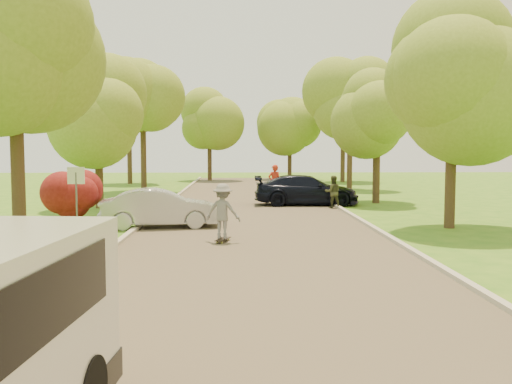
{
  "coord_description": "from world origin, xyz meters",
  "views": [
    {
      "loc": [
        -0.56,
        -14.52,
        2.79
      ],
      "look_at": [
        0.03,
        4.68,
        1.3
      ],
      "focal_mm": 40.0,
      "sensor_mm": 36.0,
      "label": 1
    }
  ],
  "objects": [
    {
      "name": "curb_left",
      "position": [
        -4.05,
        8.0,
        0.06
      ],
      "size": [
        0.18,
        60.0,
        0.12
      ],
      "primitive_type": "cube",
      "color": "#B2AD9E",
      "rests_on": "ground"
    },
    {
      "name": "dark_sedan",
      "position": [
        2.74,
        13.05,
        0.73
      ],
      "size": [
        5.09,
        2.14,
        1.47
      ],
      "primitive_type": "imported",
      "rotation": [
        0.0,
        0.0,
        1.55
      ],
      "color": "black",
      "rests_on": "ground"
    },
    {
      "name": "curb_right",
      "position": [
        4.05,
        8.0,
        0.06
      ],
      "size": [
        0.18,
        60.0,
        0.12
      ],
      "primitive_type": "cube",
      "color": "#B2AD9E",
      "rests_on": "ground"
    },
    {
      "name": "tree_l_midb",
      "position": [
        -6.81,
        12.0,
        4.59
      ],
      "size": [
        4.3,
        4.2,
        6.62
      ],
      "color": "#382619",
      "rests_on": "ground"
    },
    {
      "name": "street_sign",
      "position": [
        -5.8,
        4.0,
        1.56
      ],
      "size": [
        0.55,
        0.06,
        2.17
      ],
      "color": "#59595E",
      "rests_on": "ground"
    },
    {
      "name": "tree_l_far",
      "position": [
        -6.39,
        22.0,
        5.47
      ],
      "size": [
        4.92,
        4.8,
        7.79
      ],
      "color": "#382619",
      "rests_on": "ground"
    },
    {
      "name": "tree_r_midb",
      "position": [
        6.6,
        14.0,
        4.88
      ],
      "size": [
        4.51,
        4.4,
        7.01
      ],
      "color": "#382619",
      "rests_on": "ground"
    },
    {
      "name": "road",
      "position": [
        0.0,
        8.0,
        0.01
      ],
      "size": [
        8.0,
        60.0,
        0.01
      ],
      "primitive_type": "cube",
      "color": "#4C4438",
      "rests_on": "ground"
    },
    {
      "name": "tree_bg_c",
      "position": [
        -2.79,
        34.0,
        5.02
      ],
      "size": [
        4.92,
        4.8,
        7.33
      ],
      "color": "#382619",
      "rests_on": "ground"
    },
    {
      "name": "tree_l_mida",
      "position": [
        -6.3,
        1.0,
        5.17
      ],
      "size": [
        4.71,
        4.6,
        7.39
      ],
      "color": "#382619",
      "rests_on": "ground"
    },
    {
      "name": "red_shrub",
      "position": [
        -6.3,
        5.5,
        1.1
      ],
      "size": [
        1.7,
        1.7,
        1.95
      ],
      "color": "#382619",
      "rests_on": "ground"
    },
    {
      "name": "longboard",
      "position": [
        -1.02,
        2.2,
        0.09
      ],
      "size": [
        0.48,
        0.87,
        0.1
      ],
      "rotation": [
        0.0,
        0.0,
        2.82
      ],
      "color": "black",
      "rests_on": "ground"
    },
    {
      "name": "silver_sedan",
      "position": [
        -3.3,
        5.4,
        0.68
      ],
      "size": [
        4.29,
        1.97,
        1.36
      ],
      "primitive_type": "imported",
      "rotation": [
        0.0,
        0.0,
        1.7
      ],
      "color": "#AAAAAF",
      "rests_on": "ground"
    },
    {
      "name": "tree_r_mida",
      "position": [
        7.02,
        5.0,
        5.54
      ],
      "size": [
        5.13,
        5.0,
        7.95
      ],
      "color": "#382619",
      "rests_on": "ground"
    },
    {
      "name": "ground",
      "position": [
        0.0,
        0.0,
        0.0
      ],
      "size": [
        100.0,
        100.0,
        0.0
      ],
      "primitive_type": "plane",
      "color": "#35721B",
      "rests_on": "ground"
    },
    {
      "name": "tree_bg_a",
      "position": [
        -8.78,
        30.0,
        5.31
      ],
      "size": [
        5.12,
        5.0,
        7.72
      ],
      "color": "#382619",
      "rests_on": "ground"
    },
    {
      "name": "tree_r_far",
      "position": [
        7.23,
        24.0,
        5.83
      ],
      "size": [
        5.33,
        5.2,
        8.34
      ],
      "color": "#382619",
      "rests_on": "ground"
    },
    {
      "name": "person_striped",
      "position": [
        1.36,
        15.76,
        0.95
      ],
      "size": [
        0.79,
        0.63,
        1.9
      ],
      "primitive_type": "imported",
      "rotation": [
        0.0,
        0.0,
        3.43
      ],
      "color": "red",
      "rests_on": "ground"
    },
    {
      "name": "skateboarder",
      "position": [
        -1.02,
        2.2,
        0.92
      ],
      "size": [
        1.19,
        0.91,
        1.63
      ],
      "primitive_type": "imported",
      "rotation": [
        0.0,
        0.0,
        2.82
      ],
      "color": "slate",
      "rests_on": "longboard"
    },
    {
      "name": "tree_bg_b",
      "position": [
        8.22,
        32.0,
        5.54
      ],
      "size": [
        5.12,
        5.0,
        7.95
      ],
      "color": "#382619",
      "rests_on": "ground"
    },
    {
      "name": "tree_bg_d",
      "position": [
        4.22,
        36.0,
        5.31
      ],
      "size": [
        5.12,
        5.0,
        7.72
      ],
      "color": "#382619",
      "rests_on": "ground"
    },
    {
      "name": "person_olive",
      "position": [
        3.8,
        11.56,
        0.76
      ],
      "size": [
        0.74,
        0.58,
        1.51
      ],
      "primitive_type": "imported",
      "rotation": [
        0.0,
        0.0,
        3.15
      ],
      "color": "#343821",
      "rests_on": "ground"
    }
  ]
}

